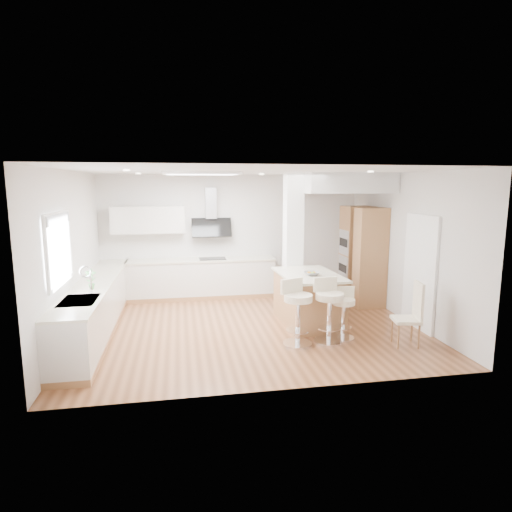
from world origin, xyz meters
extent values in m
plane|color=brown|center=(0.00, 0.00, 0.00)|extent=(6.00, 6.00, 0.00)
cube|color=silver|center=(0.00, 0.00, 0.00)|extent=(6.00, 5.00, 0.02)
cube|color=silver|center=(0.00, 2.50, 1.40)|extent=(6.00, 0.04, 2.80)
cube|color=silver|center=(-3.00, 0.00, 1.40)|extent=(0.04, 5.00, 2.80)
cube|color=silver|center=(3.00, 0.00, 1.40)|extent=(0.04, 5.00, 2.80)
cube|color=white|center=(-0.80, 0.60, 2.77)|extent=(1.40, 0.95, 0.05)
cube|color=white|center=(-0.80, 0.60, 2.76)|extent=(1.25, 0.80, 0.03)
cylinder|color=white|center=(-2.00, 1.50, 2.78)|extent=(0.10, 0.10, 0.02)
cylinder|color=white|center=(-2.00, -0.50, 2.78)|extent=(0.10, 0.10, 0.02)
cylinder|color=white|center=(0.50, 1.50, 2.78)|extent=(0.10, 0.10, 0.02)
cylinder|color=white|center=(2.00, 1.00, 2.78)|extent=(0.10, 0.10, 0.02)
cylinder|color=white|center=(2.00, -0.50, 2.78)|extent=(0.10, 0.10, 0.02)
cube|color=white|center=(-2.96, -0.90, 1.65)|extent=(0.03, 1.15, 0.95)
cube|color=white|center=(-2.95, -0.90, 2.15)|extent=(0.04, 1.28, 0.06)
cube|color=white|center=(-2.95, -0.90, 1.15)|extent=(0.04, 1.28, 0.06)
cube|color=white|center=(-2.95, -1.51, 1.65)|extent=(0.04, 0.06, 0.95)
cube|color=white|center=(-2.95, -0.29, 1.65)|extent=(0.04, 0.06, 0.95)
cube|color=#A2A5A9|center=(-2.94, -0.90, 2.08)|extent=(0.03, 1.18, 0.14)
cube|color=#464037|center=(2.99, -0.60, 1.00)|extent=(0.02, 0.90, 2.00)
cube|color=white|center=(2.97, -0.60, 1.00)|extent=(0.05, 1.00, 2.10)
cube|color=#A97648|center=(-2.70, 0.25, 0.05)|extent=(0.60, 4.50, 0.10)
cube|color=beige|center=(-2.70, 0.25, 0.48)|extent=(0.60, 4.50, 0.76)
cube|color=beige|center=(-2.70, 0.25, 0.88)|extent=(0.63, 4.50, 0.04)
cube|color=#A8A7AC|center=(-2.70, -1.00, 0.89)|extent=(0.50, 0.75, 0.02)
cube|color=#A8A7AC|center=(-2.70, -1.18, 0.84)|extent=(0.40, 0.34, 0.10)
cube|color=#A8A7AC|center=(-2.70, -0.82, 0.84)|extent=(0.40, 0.34, 0.10)
cylinder|color=white|center=(-2.58, -0.70, 1.08)|extent=(0.02, 0.02, 0.36)
torus|color=white|center=(-2.65, -0.70, 1.26)|extent=(0.18, 0.02, 0.18)
imported|color=#50974C|center=(-2.65, -0.35, 1.06)|extent=(0.17, 0.12, 0.33)
cube|color=#A97648|center=(-0.75, 2.20, 0.05)|extent=(3.30, 0.60, 0.10)
cube|color=beige|center=(-0.75, 2.20, 0.48)|extent=(3.30, 0.60, 0.76)
cube|color=beige|center=(-0.75, 2.20, 0.88)|extent=(3.33, 0.63, 0.04)
cube|color=black|center=(-0.50, 2.20, 0.91)|extent=(0.60, 0.40, 0.01)
cube|color=beige|center=(-1.90, 2.33, 1.80)|extent=(1.60, 0.34, 0.60)
cube|color=#A8A7AC|center=(-0.50, 2.40, 2.15)|extent=(0.25, 0.18, 0.70)
cube|color=black|center=(-0.50, 2.32, 1.60)|extent=(0.90, 0.26, 0.44)
cube|color=white|center=(1.05, 0.95, 1.40)|extent=(0.35, 0.35, 2.80)
cube|color=silver|center=(2.10, 1.40, 2.60)|extent=(1.78, 2.20, 0.40)
cube|color=#A97648|center=(2.68, 1.50, 1.05)|extent=(0.62, 0.62, 2.10)
cube|color=#A97648|center=(2.68, 0.80, 1.05)|extent=(0.62, 0.40, 2.10)
cube|color=#A8A7AC|center=(2.37, 1.50, 1.30)|extent=(0.02, 0.55, 0.55)
cube|color=#A8A7AC|center=(2.37, 1.50, 0.72)|extent=(0.02, 0.55, 0.55)
cube|color=black|center=(2.36, 1.50, 1.30)|extent=(0.01, 0.45, 0.18)
cube|color=black|center=(2.36, 1.50, 0.72)|extent=(0.01, 0.45, 0.18)
cube|color=#A97648|center=(1.10, 0.01, 0.45)|extent=(1.01, 1.51, 0.90)
cube|color=beige|center=(1.10, 0.01, 0.92)|extent=(1.09, 1.60, 0.04)
imported|color=gray|center=(1.11, -0.15, 0.98)|extent=(0.28, 0.28, 0.07)
sphere|color=orange|center=(1.15, -0.15, 0.98)|extent=(0.08, 0.08, 0.07)
sphere|color=orange|center=(1.07, -0.13, 0.98)|extent=(0.08, 0.08, 0.07)
sphere|color=#75A336|center=(1.11, -0.19, 0.98)|extent=(0.08, 0.08, 0.07)
cylinder|color=white|center=(0.61, -1.03, 0.02)|extent=(0.62, 0.62, 0.03)
cylinder|color=white|center=(0.61, -1.03, 0.38)|extent=(0.10, 0.10, 0.71)
cylinder|color=white|center=(0.61, -1.03, 0.24)|extent=(0.48, 0.48, 0.02)
cylinder|color=#F3E6C6|center=(0.61, -1.03, 0.78)|extent=(0.60, 0.60, 0.11)
cube|color=#F3E6C6|center=(0.54, -0.87, 0.95)|extent=(0.40, 0.21, 0.24)
cylinder|color=white|center=(1.15, -1.01, 0.02)|extent=(0.53, 0.53, 0.03)
cylinder|color=white|center=(1.15, -1.01, 0.38)|extent=(0.08, 0.08, 0.70)
cylinder|color=white|center=(1.15, -1.01, 0.24)|extent=(0.41, 0.41, 0.02)
cylinder|color=#F3E6C6|center=(1.15, -1.01, 0.78)|extent=(0.50, 0.50, 0.11)
cube|color=#F3E6C6|center=(1.13, -0.84, 0.94)|extent=(0.41, 0.10, 0.24)
cylinder|color=white|center=(1.44, -0.89, 0.01)|extent=(0.51, 0.51, 0.03)
cylinder|color=white|center=(1.44, -0.89, 0.31)|extent=(0.08, 0.08, 0.58)
cylinder|color=white|center=(1.44, -0.89, 0.20)|extent=(0.40, 0.40, 0.01)
cylinder|color=#F3E6C6|center=(1.44, -0.89, 0.64)|extent=(0.49, 0.49, 0.09)
cube|color=#F3E6C6|center=(1.49, -0.76, 0.77)|extent=(0.33, 0.17, 0.20)
cube|color=#F3E6C6|center=(2.32, -1.36, 0.42)|extent=(0.47, 0.47, 0.05)
cube|color=#F3E6C6|center=(2.49, -1.39, 0.72)|extent=(0.11, 0.38, 0.65)
cylinder|color=#A97648|center=(2.13, -1.49, 0.20)|extent=(0.04, 0.04, 0.40)
cylinder|color=#A97648|center=(2.19, -1.17, 0.20)|extent=(0.04, 0.04, 0.40)
cylinder|color=#A97648|center=(2.45, -1.55, 0.20)|extent=(0.04, 0.04, 0.40)
cylinder|color=#A97648|center=(2.50, -1.23, 0.20)|extent=(0.04, 0.04, 0.40)
camera|label=1|loc=(-1.23, -7.42, 2.56)|focal=30.00mm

